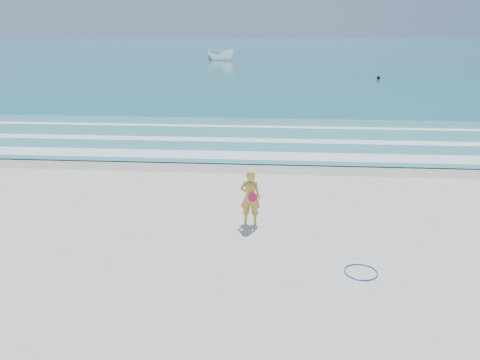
{
  "coord_description": "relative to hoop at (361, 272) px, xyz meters",
  "views": [
    {
      "loc": [
        1.19,
        -9.82,
        5.64
      ],
      "look_at": [
        0.14,
        4.0,
        1.0
      ],
      "focal_mm": 35.0,
      "sensor_mm": 36.0,
      "label": 1
    }
  ],
  "objects": [
    {
      "name": "ground",
      "position": [
        -3.32,
        -0.25,
        -0.01
      ],
      "size": [
        400.0,
        400.0,
        0.0
      ],
      "primitive_type": "plane",
      "color": "silver",
      "rests_on": "ground"
    },
    {
      "name": "boat",
      "position": [
        -11.2,
        67.43,
        1.02
      ],
      "size": [
        5.47,
        3.52,
        1.98
      ],
      "primitive_type": "imported",
      "rotation": [
        0.0,
        0.0,
        1.23
      ],
      "color": "white",
      "rests_on": "ocean"
    },
    {
      "name": "buoy",
      "position": [
        8.65,
        41.15,
        0.21
      ],
      "size": [
        0.38,
        0.38,
        0.38
      ],
      "primitive_type": "sphere",
      "color": "black",
      "rests_on": "ocean"
    },
    {
      "name": "wet_sand",
      "position": [
        -3.32,
        8.75,
        -0.01
      ],
      "size": [
        400.0,
        2.4,
        0.0
      ],
      "primitive_type": "cube",
      "color": "#B2A893",
      "rests_on": "ground"
    },
    {
      "name": "foam_near",
      "position": [
        -3.32,
        10.05,
        0.04
      ],
      "size": [
        400.0,
        1.4,
        0.01
      ],
      "primitive_type": "cube",
      "color": "white",
      "rests_on": "shallow"
    },
    {
      "name": "woman",
      "position": [
        -2.8,
        2.71,
        0.81
      ],
      "size": [
        0.64,
        0.46,
        1.65
      ],
      "color": "gold",
      "rests_on": "ground"
    },
    {
      "name": "hoop",
      "position": [
        0.0,
        0.0,
        0.0
      ],
      "size": [
        0.96,
        0.96,
        0.03
      ],
      "primitive_type": "torus",
      "rotation": [
        0.0,
        0.0,
        0.25
      ],
      "color": "#0A42C3",
      "rests_on": "ground"
    },
    {
      "name": "shallow",
      "position": [
        -3.32,
        13.75,
        0.03
      ],
      "size": [
        400.0,
        10.0,
        0.01
      ],
      "primitive_type": "cube",
      "color": "#59B7AD",
      "rests_on": "ocean"
    },
    {
      "name": "foam_mid",
      "position": [
        -3.32,
        12.95,
        0.04
      ],
      "size": [
        400.0,
        0.9,
        0.01
      ],
      "primitive_type": "cube",
      "color": "white",
      "rests_on": "shallow"
    },
    {
      "name": "ocean",
      "position": [
        -3.32,
        104.75,
        0.01
      ],
      "size": [
        400.0,
        190.0,
        0.04
      ],
      "primitive_type": "cube",
      "color": "#19727F",
      "rests_on": "ground"
    },
    {
      "name": "foam_far",
      "position": [
        -3.32,
        16.25,
        0.04
      ],
      "size": [
        400.0,
        0.6,
        0.01
      ],
      "primitive_type": "cube",
      "color": "white",
      "rests_on": "shallow"
    }
  ]
}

